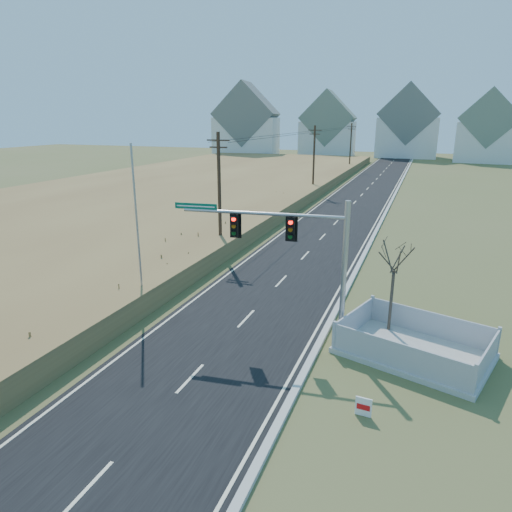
# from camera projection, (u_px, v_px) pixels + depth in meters

# --- Properties ---
(ground) EXTENTS (260.00, 260.00, 0.00)m
(ground) POSITION_uv_depth(u_px,v_px,m) (212.00, 356.00, 19.89)
(ground) COLOR brown
(ground) RESTS_ON ground
(road) EXTENTS (8.00, 180.00, 0.06)m
(road) POSITION_uv_depth(u_px,v_px,m) (366.00, 191.00, 64.69)
(road) COLOR black
(road) RESTS_ON ground
(curb) EXTENTS (0.30, 180.00, 0.18)m
(curb) POSITION_uv_depth(u_px,v_px,m) (396.00, 192.00, 63.28)
(curb) COLOR #B2AFA8
(curb) RESTS_ON ground
(reed_marsh) EXTENTS (38.00, 110.00, 1.30)m
(reed_marsh) POSITION_uv_depth(u_px,v_px,m) (182.00, 187.00, 63.59)
(reed_marsh) COLOR #9A7F45
(reed_marsh) RESTS_ON ground
(utility_pole_near) EXTENTS (1.80, 0.26, 9.00)m
(utility_pole_near) POSITION_uv_depth(u_px,v_px,m) (219.00, 191.00, 34.15)
(utility_pole_near) COLOR #422D1E
(utility_pole_near) RESTS_ON ground
(utility_pole_mid) EXTENTS (1.80, 0.26, 9.00)m
(utility_pole_mid) POSITION_uv_depth(u_px,v_px,m) (314.00, 159.00, 61.04)
(utility_pole_mid) COLOR #422D1E
(utility_pole_mid) RESTS_ON ground
(utility_pole_far) EXTENTS (1.80, 0.26, 9.00)m
(utility_pole_far) POSITION_uv_depth(u_px,v_px,m) (351.00, 146.00, 87.92)
(utility_pole_far) COLOR #422D1E
(utility_pole_far) RESTS_ON ground
(condo_nw) EXTENTS (17.69, 13.38, 19.05)m
(condo_nw) POSITION_uv_depth(u_px,v_px,m) (247.00, 127.00, 120.00)
(condo_nw) COLOR white
(condo_nw) RESTS_ON ground
(condo_nnw) EXTENTS (14.93, 11.17, 17.03)m
(condo_nnw) POSITION_uv_depth(u_px,v_px,m) (328.00, 130.00, 120.70)
(condo_nnw) COLOR white
(condo_nnw) RESTS_ON ground
(condo_n) EXTENTS (15.27, 10.20, 18.54)m
(condo_n) POSITION_uv_depth(u_px,v_px,m) (408.00, 127.00, 117.39)
(condo_n) COLOR white
(condo_n) RESTS_ON ground
(condo_ne) EXTENTS (14.12, 10.51, 16.52)m
(condo_ne) POSITION_uv_depth(u_px,v_px,m) (488.00, 132.00, 104.41)
(condo_ne) COLOR white
(condo_ne) RESTS_ON ground
(traffic_signal_mast) EXTENTS (8.23, 1.16, 6.58)m
(traffic_signal_mast) POSITION_uv_depth(u_px,v_px,m) (304.00, 253.00, 20.55)
(traffic_signal_mast) COLOR #9EA0A5
(traffic_signal_mast) RESTS_ON ground
(fence_enclosure) EXTENTS (7.04, 5.80, 1.38)m
(fence_enclosure) POSITION_uv_depth(u_px,v_px,m) (414.00, 349.00, 19.88)
(fence_enclosure) COLOR #B7B5AD
(fence_enclosure) RESTS_ON ground
(open_sign) EXTENTS (0.57, 0.10, 0.71)m
(open_sign) POSITION_uv_depth(u_px,v_px,m) (363.00, 407.00, 15.77)
(open_sign) COLOR white
(open_sign) RESTS_ON ground
(flagpole) EXTENTS (0.40, 0.40, 8.79)m
(flagpole) POSITION_uv_depth(u_px,v_px,m) (139.00, 246.00, 23.90)
(flagpole) COLOR #B7B5AD
(flagpole) RESTS_ON ground
(bare_tree) EXTENTS (1.84, 1.84, 4.87)m
(bare_tree) POSITION_uv_depth(u_px,v_px,m) (395.00, 256.00, 20.82)
(bare_tree) COLOR #4C3F33
(bare_tree) RESTS_ON ground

